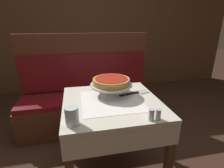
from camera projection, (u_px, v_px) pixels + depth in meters
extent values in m
cube|color=beige|center=(112.00, 103.00, 1.38)|extent=(0.75, 0.75, 0.03)
cube|color=white|center=(112.00, 101.00, 1.37)|extent=(0.47, 0.47, 0.00)
cube|color=beige|center=(112.00, 113.00, 1.41)|extent=(0.75, 0.75, 0.15)
cube|color=#4C331E|center=(168.00, 164.00, 1.25)|extent=(0.05, 0.05, 0.69)
cube|color=#4C331E|center=(71.00, 124.00, 1.75)|extent=(0.05, 0.05, 0.69)
cube|color=#4C331E|center=(136.00, 117.00, 1.88)|extent=(0.05, 0.05, 0.69)
cube|color=red|center=(93.00, 60.00, 2.98)|extent=(0.71, 0.71, 0.03)
cube|color=white|center=(93.00, 59.00, 2.98)|extent=(0.44, 0.44, 0.00)
cube|color=red|center=(93.00, 64.00, 3.01)|extent=(0.70, 0.70, 0.12)
cube|color=#4C331E|center=(76.00, 87.00, 2.75)|extent=(0.05, 0.05, 0.68)
cube|color=#4C331E|center=(115.00, 84.00, 2.87)|extent=(0.05, 0.05, 0.68)
cube|color=#4C331E|center=(75.00, 75.00, 3.34)|extent=(0.05, 0.05, 0.68)
cube|color=#4C331E|center=(108.00, 74.00, 3.46)|extent=(0.05, 0.05, 0.68)
cube|color=#4C2819|center=(89.00, 113.00, 2.25)|extent=(1.64, 0.51, 0.39)
cube|color=#600F14|center=(88.00, 97.00, 2.18)|extent=(1.61, 0.50, 0.06)
cube|color=#4C2819|center=(85.00, 63.00, 2.25)|extent=(1.64, 0.06, 0.73)
cube|color=#600F14|center=(86.00, 72.00, 2.25)|extent=(1.57, 0.02, 0.47)
cube|color=brown|center=(87.00, 28.00, 3.33)|extent=(6.00, 0.04, 2.40)
cylinder|color=#ADADB2|center=(109.00, 85.00, 1.59)|extent=(0.01, 0.01, 0.08)
cylinder|color=#ADADB2|center=(100.00, 94.00, 1.41)|extent=(0.01, 0.01, 0.08)
cylinder|color=#ADADB2|center=(125.00, 92.00, 1.45)|extent=(0.01, 0.01, 0.08)
cylinder|color=#ADADB2|center=(111.00, 86.00, 1.47)|extent=(0.24, 0.24, 0.01)
cylinder|color=silver|center=(111.00, 85.00, 1.47)|extent=(0.34, 0.34, 0.01)
cylinder|color=silver|center=(111.00, 85.00, 1.47)|extent=(0.35, 0.35, 0.01)
cylinder|color=#C68E47|center=(111.00, 81.00, 1.46)|extent=(0.31, 0.31, 0.05)
cylinder|color=#A82314|center=(111.00, 78.00, 1.45)|extent=(0.27, 0.27, 0.01)
cube|color=#BCBCC1|center=(142.00, 92.00, 1.54)|extent=(0.11, 0.10, 0.00)
cube|color=black|center=(129.00, 94.00, 1.49)|extent=(0.18, 0.06, 0.01)
cylinder|color=silver|center=(72.00, 116.00, 1.04)|extent=(0.08, 0.08, 0.11)
cylinder|color=silver|center=(151.00, 116.00, 1.10)|extent=(0.04, 0.04, 0.06)
cylinder|color=#B7B7BC|center=(152.00, 111.00, 1.08)|extent=(0.04, 0.04, 0.02)
cylinder|color=silver|center=(158.00, 115.00, 1.11)|extent=(0.04, 0.04, 0.05)
cylinder|color=#B7B7BC|center=(158.00, 110.00, 1.09)|extent=(0.04, 0.04, 0.01)
cube|color=black|center=(98.00, 59.00, 2.90)|extent=(0.12, 0.12, 0.03)
cylinder|color=black|center=(98.00, 54.00, 2.88)|extent=(0.01, 0.01, 0.11)
cylinder|color=red|center=(98.00, 55.00, 2.91)|extent=(0.04, 0.04, 0.09)
cylinder|color=#99194C|center=(96.00, 56.00, 2.86)|extent=(0.04, 0.04, 0.09)
cylinder|color=gold|center=(100.00, 55.00, 2.87)|extent=(0.04, 0.04, 0.09)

